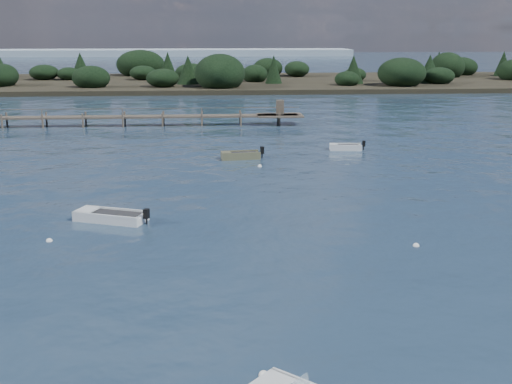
{
  "coord_description": "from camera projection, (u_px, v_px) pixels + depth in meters",
  "views": [
    {
      "loc": [
        -3.59,
        -22.8,
        10.48
      ],
      "look_at": [
        -1.03,
        14.0,
        1.0
      ],
      "focal_mm": 45.0,
      "sensor_mm": 36.0,
      "label": 1
    }
  ],
  "objects": [
    {
      "name": "tender_far_white",
      "position": [
        241.0,
        157.0,
        52.74
      ],
      "size": [
        3.58,
        1.59,
        1.21
      ],
      "color": "#676545",
      "rests_on": "ground"
    },
    {
      "name": "dinghy_mid_grey",
      "position": [
        111.0,
        218.0,
        35.82
      ],
      "size": [
        4.38,
        2.86,
        1.1
      ],
      "color": "silver",
      "rests_on": "ground"
    },
    {
      "name": "tender_far_grey_b",
      "position": [
        346.0,
        148.0,
        56.57
      ],
      "size": [
        3.15,
        1.39,
        1.06
      ],
      "color": "silver",
      "rests_on": "ground"
    },
    {
      "name": "buoy_e",
      "position": [
        260.0,
        166.0,
        49.85
      ],
      "size": [
        0.32,
        0.32,
        0.32
      ],
      "primitive_type": "sphere",
      "color": "silver",
      "rests_on": "ground"
    },
    {
      "name": "buoy_a",
      "position": [
        264.0,
        375.0,
        19.91
      ],
      "size": [
        0.32,
        0.32,
        0.32
      ],
      "primitive_type": "sphere",
      "color": "silver",
      "rests_on": "ground"
    },
    {
      "name": "ground",
      "position": [
        239.0,
        111.0,
        82.85
      ],
      "size": [
        400.0,
        400.0,
        0.0
      ],
      "primitive_type": "plane",
      "color": "#19283A",
      "rests_on": "ground"
    },
    {
      "name": "jetty",
      "position": [
        44.0,
        118.0,
        69.55
      ],
      "size": [
        64.5,
        3.2,
        3.4
      ],
      "color": "brown",
      "rests_on": "ground"
    },
    {
      "name": "buoy_c",
      "position": [
        49.0,
        241.0,
        32.41
      ],
      "size": [
        0.32,
        0.32,
        0.32
      ],
      "primitive_type": "sphere",
      "color": "silver",
      "rests_on": "ground"
    },
    {
      "name": "buoy_b",
      "position": [
        416.0,
        246.0,
        31.69
      ],
      "size": [
        0.32,
        0.32,
        0.32
      ],
      "primitive_type": "sphere",
      "color": "silver",
      "rests_on": "ground"
    },
    {
      "name": "far_headland",
      "position": [
        360.0,
        73.0,
        122.69
      ],
      "size": [
        190.0,
        40.0,
        5.8
      ],
      "color": "black",
      "rests_on": "ground"
    }
  ]
}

